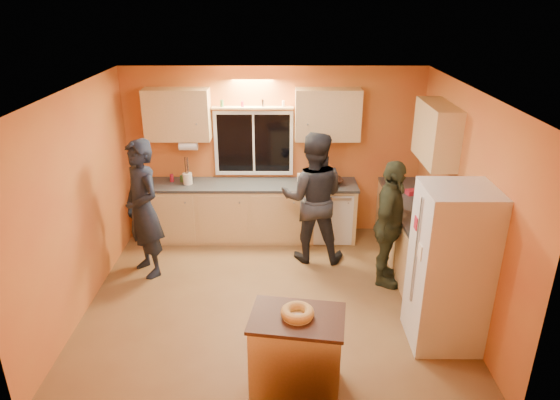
{
  "coord_description": "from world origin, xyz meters",
  "views": [
    {
      "loc": [
        0.12,
        -5.36,
        3.57
      ],
      "look_at": [
        0.1,
        0.4,
        1.17
      ],
      "focal_mm": 32.0,
      "sensor_mm": 36.0,
      "label": 1
    }
  ],
  "objects_px": {
    "island": "(297,353)",
    "person_left": "(143,209)",
    "refrigerator": "(450,268)",
    "person_right": "(389,224)",
    "person_center": "(313,198)"
  },
  "relations": [
    {
      "from": "refrigerator",
      "to": "person_left",
      "type": "xyz_separation_m",
      "value": [
        -3.59,
        1.44,
        0.04
      ]
    },
    {
      "from": "refrigerator",
      "to": "person_right",
      "type": "distance_m",
      "value": 1.25
    },
    {
      "from": "island",
      "to": "person_left",
      "type": "relative_size",
      "value": 0.5
    },
    {
      "from": "island",
      "to": "refrigerator",
      "type": "bearing_deg",
      "value": 33.82
    },
    {
      "from": "island",
      "to": "person_left",
      "type": "xyz_separation_m",
      "value": [
        -1.96,
        2.2,
        0.52
      ]
    },
    {
      "from": "island",
      "to": "person_right",
      "type": "distance_m",
      "value": 2.34
    },
    {
      "from": "refrigerator",
      "to": "person_right",
      "type": "xyz_separation_m",
      "value": [
        -0.39,
        1.18,
        -0.06
      ]
    },
    {
      "from": "refrigerator",
      "to": "person_right",
      "type": "relative_size",
      "value": 1.07
    },
    {
      "from": "person_left",
      "to": "island",
      "type": "bearing_deg",
      "value": 0.54
    },
    {
      "from": "island",
      "to": "person_center",
      "type": "distance_m",
      "value": 2.67
    },
    {
      "from": "person_center",
      "to": "person_left",
      "type": "bearing_deg",
      "value": 15.5
    },
    {
      "from": "refrigerator",
      "to": "person_left",
      "type": "distance_m",
      "value": 3.86
    },
    {
      "from": "person_center",
      "to": "person_right",
      "type": "distance_m",
      "value": 1.15
    },
    {
      "from": "island",
      "to": "person_left",
      "type": "bearing_deg",
      "value": 140.28
    },
    {
      "from": "refrigerator",
      "to": "island",
      "type": "xyz_separation_m",
      "value": [
        -1.62,
        -0.77,
        -0.48
      ]
    }
  ]
}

